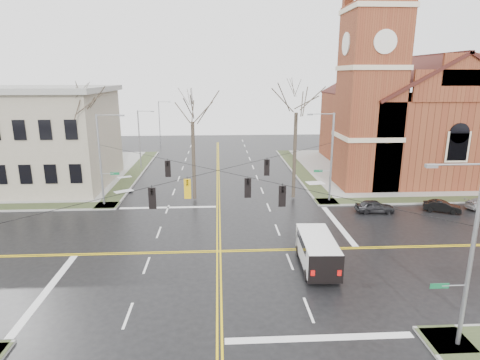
{
  "coord_description": "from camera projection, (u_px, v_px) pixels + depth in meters",
  "views": [
    {
      "loc": [
        0.06,
        -27.62,
        12.73
      ],
      "look_at": [
        1.92,
        6.0,
        3.91
      ],
      "focal_mm": 30.0,
      "sensor_mm": 36.0,
      "label": 1
    }
  ],
  "objects": [
    {
      "name": "church",
      "position": [
        404.0,
        109.0,
        53.03
      ],
      "size": [
        24.28,
        27.48,
        27.5
      ],
      "color": "brown",
      "rests_on": "ground"
    },
    {
      "name": "tree_ne",
      "position": [
        296.0,
        107.0,
        40.28
      ],
      "size": [
        4.0,
        4.0,
        13.38
      ],
      "color": "#382F23",
      "rests_on": "ground"
    },
    {
      "name": "streetlight_north_a",
      "position": [
        140.0,
        137.0,
        55.25
      ],
      "size": [
        2.3,
        0.2,
        8.0
      ],
      "color": "gray",
      "rests_on": "ground"
    },
    {
      "name": "ground",
      "position": [
        219.0,
        251.0,
        29.9
      ],
      "size": [
        120.0,
        120.0,
        0.0
      ],
      "primitive_type": "plane",
      "color": "black",
      "rests_on": "ground"
    },
    {
      "name": "tree_nw_near",
      "position": [
        192.0,
        117.0,
        40.01
      ],
      "size": [
        4.0,
        4.0,
        12.07
      ],
      "color": "#382F23",
      "rests_on": "ground"
    },
    {
      "name": "traffic_signals",
      "position": [
        218.0,
        183.0,
        27.88
      ],
      "size": [
        8.21,
        8.26,
        1.3
      ],
      "color": "black",
      "rests_on": "ground"
    },
    {
      "name": "signal_pole_ne",
      "position": [
        330.0,
        155.0,
        40.36
      ],
      "size": [
        2.75,
        0.22,
        9.0
      ],
      "color": "gray",
      "rests_on": "ground"
    },
    {
      "name": "parked_car_a",
      "position": [
        375.0,
        206.0,
        38.19
      ],
      "size": [
        3.66,
        1.64,
        1.22
      ],
      "primitive_type": "imported",
      "rotation": [
        0.0,
        0.0,
        1.51
      ],
      "color": "black",
      "rests_on": "ground"
    },
    {
      "name": "signal_pole_nw",
      "position": [
        102.0,
        157.0,
        39.15
      ],
      "size": [
        2.75,
        0.22,
        9.0
      ],
      "color": "gray",
      "rests_on": "ground"
    },
    {
      "name": "signal_pole_se",
      "position": [
        468.0,
        253.0,
        18.15
      ],
      "size": [
        2.75,
        0.22,
        9.0
      ],
      "color": "gray",
      "rests_on": "ground"
    },
    {
      "name": "civic_building_a",
      "position": [
        29.0,
        139.0,
        46.65
      ],
      "size": [
        18.0,
        14.0,
        11.0
      ],
      "primitive_type": "cube",
      "color": "gray",
      "rests_on": "ground"
    },
    {
      "name": "parked_car_b",
      "position": [
        442.0,
        206.0,
        38.38
      ],
      "size": [
        3.52,
        2.44,
        1.1
      ],
      "primitive_type": "imported",
      "rotation": [
        0.0,
        0.0,
        1.15
      ],
      "color": "black",
      "rests_on": "ground"
    },
    {
      "name": "road_markings",
      "position": [
        219.0,
        251.0,
        29.9
      ],
      "size": [
        100.0,
        100.0,
        0.01
      ],
      "color": "gold",
      "rests_on": "ground"
    },
    {
      "name": "tree_nw_far",
      "position": [
        78.0,
        110.0,
        39.84
      ],
      "size": [
        4.0,
        4.0,
        12.94
      ],
      "color": "#382F23",
      "rests_on": "ground"
    },
    {
      "name": "streetlight_north_b",
      "position": [
        160.0,
        121.0,
        74.56
      ],
      "size": [
        2.3,
        0.2,
        8.0
      ],
      "color": "gray",
      "rests_on": "ground"
    },
    {
      "name": "sidewalks",
      "position": [
        219.0,
        250.0,
        29.88
      ],
      "size": [
        80.0,
        80.0,
        0.17
      ],
      "color": "gray",
      "rests_on": "ground"
    },
    {
      "name": "cargo_van",
      "position": [
        317.0,
        249.0,
        27.33
      ],
      "size": [
        2.46,
        5.74,
        2.14
      ],
      "rotation": [
        0.0,
        0.0,
        -0.05
      ],
      "color": "white",
      "rests_on": "ground"
    },
    {
      "name": "span_wires",
      "position": [
        218.0,
        171.0,
        28.33
      ],
      "size": [
        23.02,
        23.02,
        0.03
      ],
      "color": "black",
      "rests_on": "ground"
    }
  ]
}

